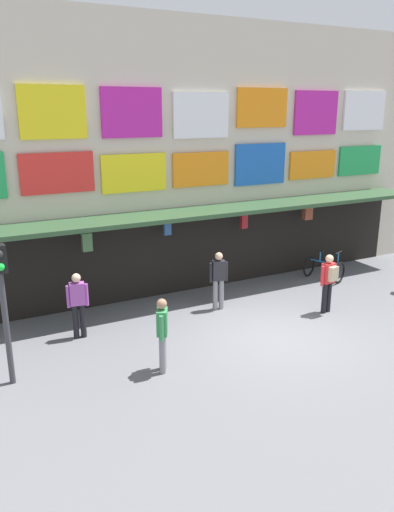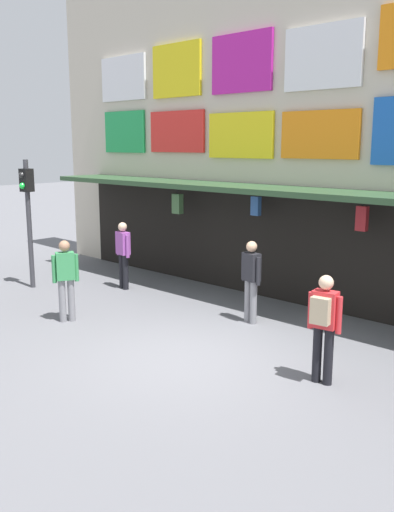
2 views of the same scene
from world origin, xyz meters
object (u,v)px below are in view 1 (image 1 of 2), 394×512
pedestrian_in_yellow (78,302)px  pedestrian_in_blue (329,279)px  pedestrian_in_green (219,278)px  traffic_light_near (2,286)px  bicycle_parked (324,268)px  pedestrian_in_white (162,331)px

pedestrian_in_yellow → pedestrian_in_blue: (6.55, -1.57, 0.04)m
pedestrian_in_yellow → pedestrian_in_green: size_ratio=1.00×
traffic_light_near → pedestrian_in_yellow: (1.80, 1.50, -1.19)m
traffic_light_near → pedestrian_in_blue: traffic_light_near is taller
pedestrian_in_yellow → pedestrian_in_blue: 6.74m
traffic_light_near → bicycle_parked: size_ratio=2.38×
traffic_light_near → pedestrian_in_yellow: traffic_light_near is taller
pedestrian_in_green → bicycle_parked: bearing=7.9°
pedestrian_in_blue → pedestrian_in_white: (-5.36, -0.90, -0.04)m
traffic_light_near → pedestrian_in_yellow: 2.63m
bicycle_parked → pedestrian_in_white: bearing=-156.6°
pedestrian_in_white → pedestrian_in_green: bearing=41.9°
bicycle_parked → pedestrian_in_yellow: (-8.35, -0.63, 0.55)m
pedestrian_in_blue → pedestrian_in_white: bearing=-170.5°
pedestrian_in_yellow → pedestrian_in_green: same height
pedestrian_in_green → pedestrian_in_white: size_ratio=1.00×
bicycle_parked → traffic_light_near: bearing=-168.1°
pedestrian_in_yellow → pedestrian_in_green: (3.97, 0.03, 0.00)m
traffic_light_near → pedestrian_in_green: 6.09m
pedestrian_in_yellow → pedestrian_in_white: same height
bicycle_parked → pedestrian_in_green: 4.45m
bicycle_parked → pedestrian_in_yellow: pedestrian_in_yellow is taller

